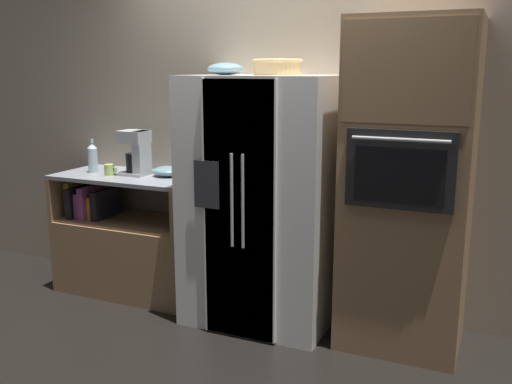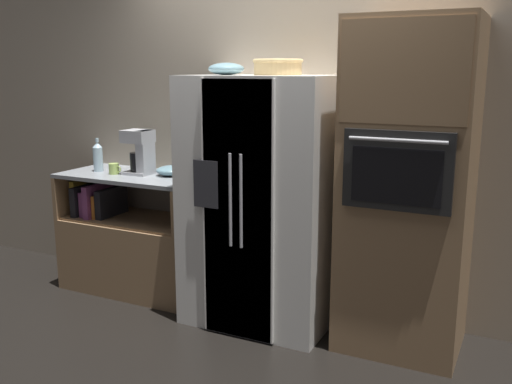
{
  "view_description": "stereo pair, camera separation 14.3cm",
  "coord_description": "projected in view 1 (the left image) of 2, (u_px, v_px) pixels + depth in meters",
  "views": [
    {
      "loc": [
        1.52,
        -3.47,
        1.75
      ],
      "look_at": [
        0.0,
        -0.05,
        0.94
      ],
      "focal_mm": 40.0,
      "sensor_mm": 36.0,
      "label": 1
    },
    {
      "loc": [
        1.65,
        -3.41,
        1.75
      ],
      "look_at": [
        0.0,
        -0.05,
        0.94
      ],
      "focal_mm": 40.0,
      "sensor_mm": 36.0,
      "label": 2
    }
  ],
  "objects": [
    {
      "name": "mug",
      "position": [
        110.0,
        170.0,
        4.41
      ],
      "size": [
        0.11,
        0.08,
        0.08
      ],
      "color": "#B2D166",
      "rests_on": "counter_left"
    },
    {
      "name": "mixing_bowl",
      "position": [
        168.0,
        171.0,
        4.37
      ],
      "size": [
        0.23,
        0.23,
        0.08
      ],
      "color": "#668C99",
      "rests_on": "counter_left"
    },
    {
      "name": "counter_left",
      "position": [
        131.0,
        247.0,
        4.56
      ],
      "size": [
        1.16,
        0.6,
        0.94
      ],
      "color": "#93704C",
      "rests_on": "ground_plane"
    },
    {
      "name": "wall_back",
      "position": [
        283.0,
        118.0,
        4.17
      ],
      "size": [
        12.0,
        0.06,
        2.8
      ],
      "color": "tan",
      "rests_on": "ground_plane"
    },
    {
      "name": "bottle_tall",
      "position": [
        93.0,
        157.0,
        4.51
      ],
      "size": [
        0.08,
        0.08,
        0.27
      ],
      "color": "silver",
      "rests_on": "counter_left"
    },
    {
      "name": "coffee_maker",
      "position": [
        137.0,
        151.0,
        4.37
      ],
      "size": [
        0.21,
        0.18,
        0.35
      ],
      "color": "#B2B2B7",
      "rests_on": "counter_left"
    },
    {
      "name": "refrigerator",
      "position": [
        262.0,
        202.0,
        3.92
      ],
      "size": [
        1.0,
        0.77,
        1.71
      ],
      "color": "white",
      "rests_on": "ground_plane"
    },
    {
      "name": "fruit_bowl",
      "position": [
        225.0,
        69.0,
        3.78
      ],
      "size": [
        0.24,
        0.24,
        0.08
      ],
      "color": "#668C99",
      "rests_on": "refrigerator"
    },
    {
      "name": "wicker_basket",
      "position": [
        277.0,
        66.0,
        3.72
      ],
      "size": [
        0.33,
        0.33,
        0.1
      ],
      "color": "tan",
      "rests_on": "refrigerator"
    },
    {
      "name": "ground_plane",
      "position": [
        258.0,
        319.0,
        4.07
      ],
      "size": [
        20.0,
        20.0,
        0.0
      ],
      "primitive_type": "plane",
      "color": "black"
    },
    {
      "name": "wall_oven",
      "position": [
        408.0,
        187.0,
        3.54
      ],
      "size": [
        0.75,
        0.7,
        2.05
      ],
      "color": "#93704C",
      "rests_on": "ground_plane"
    }
  ]
}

